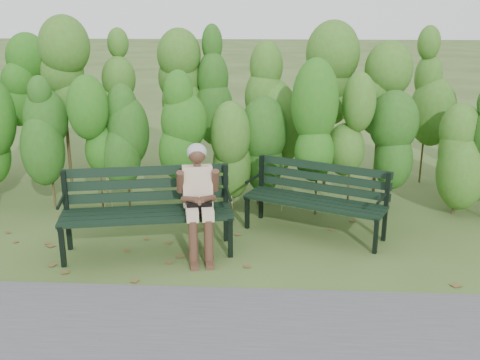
{
  "coord_description": "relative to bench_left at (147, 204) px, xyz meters",
  "views": [
    {
      "loc": [
        0.36,
        -6.01,
        2.76
      ],
      "look_at": [
        0.0,
        0.35,
        0.75
      ],
      "focal_mm": 42.0,
      "sensor_mm": 36.0,
      "label": 1
    }
  ],
  "objects": [
    {
      "name": "seated_woman",
      "position": [
        0.61,
        -0.08,
        0.17
      ],
      "size": [
        0.5,
        0.74,
        1.28
      ],
      "color": "beige",
      "rests_on": "ground"
    },
    {
      "name": "bench_left",
      "position": [
        0.0,
        0.0,
        0.0
      ],
      "size": [
        2.01,
        0.98,
        0.96
      ],
      "color": "black",
      "rests_on": "ground"
    },
    {
      "name": "hedge_band",
      "position": [
        1.04,
        1.9,
        0.69
      ],
      "size": [
        11.04,
        1.67,
        2.42
      ],
      "color": "#47381E",
      "rests_on": "ground"
    },
    {
      "name": "leaf_litter",
      "position": [
        1.02,
        -0.07,
        -0.56
      ],
      "size": [
        5.91,
        2.2,
        0.01
      ],
      "color": "brown",
      "rests_on": "ground"
    },
    {
      "name": "ground",
      "position": [
        1.04,
        0.04,
        -0.57
      ],
      "size": [
        80.0,
        80.0,
        0.0
      ],
      "primitive_type": "plane",
      "color": "#384C1C"
    },
    {
      "name": "bench_right",
      "position": [
        1.99,
        0.65,
        -0.06
      ],
      "size": [
        1.8,
        1.22,
        0.86
      ],
      "color": "black",
      "rests_on": "ground"
    }
  ]
}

